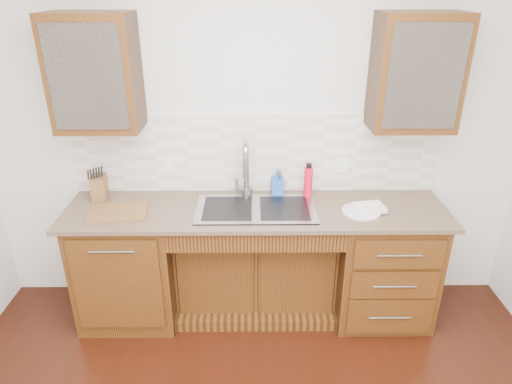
{
  "coord_description": "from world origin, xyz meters",
  "views": [
    {
      "loc": [
        -0.02,
        -1.45,
        2.37
      ],
      "look_at": [
        0.0,
        1.4,
        1.05
      ],
      "focal_mm": 32.0,
      "sensor_mm": 36.0,
      "label": 1
    }
  ],
  "objects_px": {
    "soap_bottle": "(277,182)",
    "knife_block": "(99,188)",
    "plate": "(361,211)",
    "cutting_board": "(118,212)",
    "water_bottle": "(308,183)"
  },
  "relations": [
    {
      "from": "soap_bottle",
      "to": "knife_block",
      "type": "bearing_deg",
      "value": 177.97
    },
    {
      "from": "plate",
      "to": "cutting_board",
      "type": "bearing_deg",
      "value": -179.89
    },
    {
      "from": "water_bottle",
      "to": "knife_block",
      "type": "relative_size",
      "value": 1.32
    },
    {
      "from": "soap_bottle",
      "to": "water_bottle",
      "type": "distance_m",
      "value": 0.23
    },
    {
      "from": "soap_bottle",
      "to": "knife_block",
      "type": "relative_size",
      "value": 1.06
    },
    {
      "from": "plate",
      "to": "knife_block",
      "type": "xyz_separation_m",
      "value": [
        -1.87,
        0.23,
        0.08
      ]
    },
    {
      "from": "water_bottle",
      "to": "cutting_board",
      "type": "relative_size",
      "value": 0.6
    },
    {
      "from": "plate",
      "to": "cutting_board",
      "type": "relative_size",
      "value": 0.68
    },
    {
      "from": "cutting_board",
      "to": "plate",
      "type": "bearing_deg",
      "value": 0.11
    },
    {
      "from": "water_bottle",
      "to": "cutting_board",
      "type": "distance_m",
      "value": 1.37
    },
    {
      "from": "water_bottle",
      "to": "plate",
      "type": "distance_m",
      "value": 0.44
    },
    {
      "from": "soap_bottle",
      "to": "plate",
      "type": "bearing_deg",
      "value": -34.7
    },
    {
      "from": "plate",
      "to": "cutting_board",
      "type": "height_order",
      "value": "cutting_board"
    },
    {
      "from": "plate",
      "to": "knife_block",
      "type": "height_order",
      "value": "knife_block"
    },
    {
      "from": "knife_block",
      "to": "soap_bottle",
      "type": "bearing_deg",
      "value": -4.49
    }
  ]
}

